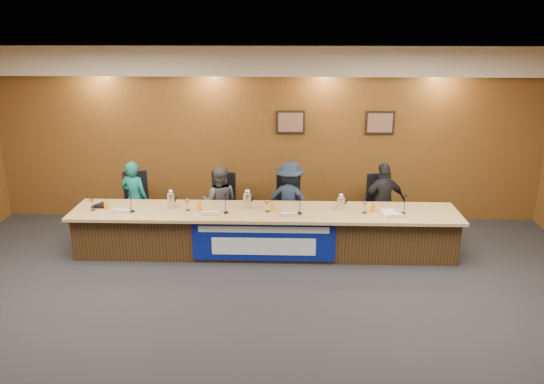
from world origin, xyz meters
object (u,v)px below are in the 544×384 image
Objects in this scene: panelist_a at (135,199)px; carafe_mid at (247,201)px; panelist_c at (290,200)px; office_chair_b at (221,208)px; dais_body at (265,233)px; speakerphone at (101,205)px; office_chair_a at (137,207)px; panelist_d at (383,201)px; office_chair_c at (290,209)px; panelist_b at (220,202)px; banner at (264,241)px; office_chair_d at (381,210)px; carafe_right at (341,204)px; carafe_left at (171,201)px.

panelist_a reaches higher than carafe_mid.
panelist_c is 1.23m from office_chair_b.
speakerphone reaches higher than dais_body.
dais_body reaches higher than office_chair_a.
panelist_a is 2.80× the size of office_chair_a.
panelist_d reaches higher than office_chair_c.
office_chair_c is at bearing -173.82° from panelist_b.
banner is at bearing -117.51° from office_chair_c.
office_chair_d is 1.15m from carafe_right.
banner is 0.72m from carafe_mid.
carafe_left reaches higher than office_chair_b.
carafe_right reaches higher than banner.
panelist_b is 2.12m from carafe_right.
dais_body is 12.50× the size of office_chair_c.
banner is 4.58× the size of office_chair_c.
panelist_b is at bearing -163.89° from panelist_a.
speakerphone is at bearing 179.32° from dais_body.
panelist_b is 0.98m from carafe_left.
office_chair_b is (-2.79, 0.10, -0.19)m from panelist_d.
carafe_right is at bearing 19.49° from banner.
carafe_mid reaches higher than banner.
panelist_d is 2.80× the size of office_chair_b.
dais_body is at bearing 3.04° from panelist_d.
carafe_mid is (-0.68, -0.74, 0.40)m from office_chair_c.
carafe_right is at bearing 0.48° from dais_body.
banner is 1.62m from carafe_left.
panelist_c reaches higher than office_chair_b.
speakerphone is at bearing -174.99° from office_chair_c.
carafe_left is (-3.47, -0.66, 0.20)m from panelist_d.
dais_body is at bearing -34.60° from office_chair_a.
panelist_d is at bearing 15.76° from carafe_mid.
office_chair_d is 4.68m from speakerphone.
speakerphone is (-3.83, 0.02, -0.08)m from carafe_right.
office_chair_d is at bearing -176.51° from panelist_b.
panelist_c is 6.24× the size of carafe_right.
office_chair_a is at bearing -73.89° from panelist_a.
dais_body is 12.50× the size of office_chair_a.
carafe_left is 1.17× the size of carafe_right.
panelist_a is 2.68m from panelist_c.
panelist_d is at bearing 7.90° from office_chair_b.
carafe_right reaches higher than office_chair_d.
panelist_c is (0.40, 0.66, 0.33)m from dais_body.
office_chair_b and office_chair_d have the same top height.
panelist_c is 1.60m from office_chair_d.
panelist_a is 2.69m from office_chair_c.
carafe_mid is (-0.28, 0.02, 0.53)m from dais_body.
panelist_c reaches higher than panelist_a.
dais_body is 12.50× the size of office_chair_d.
carafe_left is at bearing -179.41° from office_chair_d.
panelist_b reaches higher than office_chair_a.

